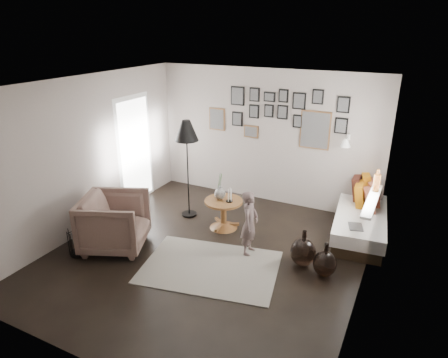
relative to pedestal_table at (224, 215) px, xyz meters
The scene contains 23 objects.
ground 0.97m from the pedestal_table, 79.41° to the right, with size 4.80×4.80×0.00m, color black.
wall_back 1.82m from the pedestal_table, 83.27° to the left, with size 4.50×4.50×0.00m, color gray.
wall_front 3.50m from the pedestal_table, 87.02° to the right, with size 4.50×4.50×0.00m, color gray.
wall_left 2.51m from the pedestal_table, 155.90° to the right, with size 4.80×4.80×0.00m, color gray.
wall_right 2.80m from the pedestal_table, 20.97° to the right, with size 4.80×4.80×0.00m, color gray.
ceiling 2.54m from the pedestal_table, 79.41° to the right, with size 4.80×4.80×0.00m, color white.
door_left 2.23m from the pedestal_table, behind, with size 0.00×2.14×2.14m.
window_right 2.48m from the pedestal_table, ahead, with size 0.15×1.32×1.30m.
gallery_wall 2.14m from the pedestal_table, 72.41° to the left, with size 2.74×0.03×1.08m.
wall_sconce 2.43m from the pedestal_table, 34.97° to the left, with size 0.18×0.36×0.16m.
rug 1.28m from the pedestal_table, 72.22° to the right, with size 1.95×1.37×0.01m, color beige.
pedestal_table is the anchor object (origin of this frame).
vase 0.43m from the pedestal_table, 165.96° to the left, with size 0.19×0.19×0.47m.
candles 0.41m from the pedestal_table, ahead, with size 0.11×0.11×0.24m.
daybed 2.34m from the pedestal_table, 21.72° to the left, with size 0.98×1.93×0.90m.
magazine_on_daybed 2.19m from the pedestal_table, ahead, with size 0.20×0.28×0.01m, color black.
armchair 1.84m from the pedestal_table, 132.28° to the right, with size 0.94×0.97×0.88m, color brown.
armchair_cushion 1.79m from the pedestal_table, 132.65° to the right, with size 0.40×0.40×0.10m, color beige.
floor_lamp 1.54m from the pedestal_table, 169.20° to the left, with size 0.42×0.42×1.80m.
magazine_basket 2.38m from the pedestal_table, 132.79° to the right, with size 0.41×0.41×0.41m.
demijohn_large 1.66m from the pedestal_table, 18.49° to the right, with size 0.38×0.38×0.57m.
demijohn_small 2.03m from the pedestal_table, 18.57° to the right, with size 0.33×0.33×0.51m.
child 0.97m from the pedestal_table, 37.99° to the right, with size 0.38×0.25×1.03m, color brown.
Camera 1 is at (2.63, -4.65, 3.34)m, focal length 32.00 mm.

